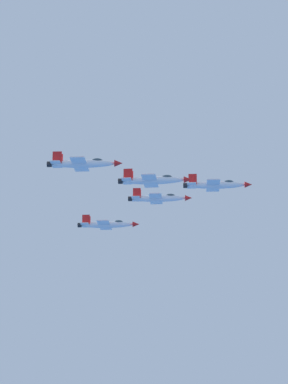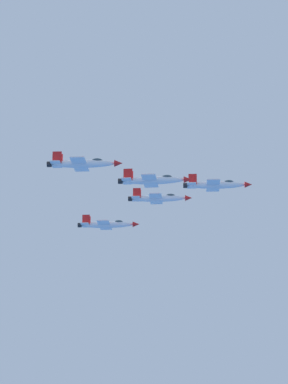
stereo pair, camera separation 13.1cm
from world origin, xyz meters
The scene contains 5 objects.
jet_lead centered at (-22.18, 28.69, 156.10)m, with size 9.27×14.99×3.15m.
jet_left_wingman centered at (-9.49, 40.23, 156.47)m, with size 9.14×14.77×3.10m.
jet_right_wingman centered at (-31.53, 43.07, 154.05)m, with size 9.48×15.20×3.20m.
jet_left_outer centered at (3.19, 51.78, 153.23)m, with size 9.32×15.03×3.16m.
jet_right_outer centered at (-40.88, 57.45, 154.31)m, with size 9.16×14.83×3.12m.
Camera 1 is at (-206.34, 55.84, 100.49)m, focal length 83.44 mm.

